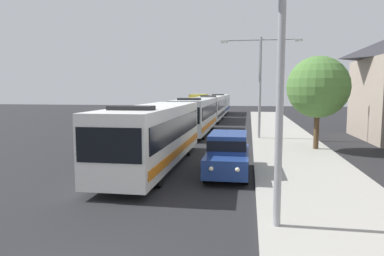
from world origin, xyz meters
The scene contains 9 objects.
bus_lead centered at (-1.30, 11.59, 1.69)m, with size 2.58×11.81×3.21m.
bus_second_in_line centered at (-1.30, 25.07, 1.69)m, with size 2.58×11.29×3.21m.
bus_middle centered at (-1.30, 38.11, 1.69)m, with size 2.58×11.38×3.21m.
bus_fourth_in_line centered at (-1.30, 50.66, 1.69)m, with size 2.58×11.10×3.21m.
white_suv centered at (2.40, 10.47, 1.03)m, with size 1.86×4.82×1.90m.
box_truck_oncoming centered at (-4.60, 49.56, 1.71)m, with size 2.35×7.66×3.15m.
streetlamp_near centered at (4.10, 4.26, 5.41)m, with size 5.43×0.28×8.70m.
streetlamp_mid centered at (4.10, 22.14, 4.88)m, with size 6.04×0.28×7.63m.
roadside_tree centered at (7.50, 17.55, 4.00)m, with size 3.82×3.82×5.77m.
Camera 1 is at (3.30, -5.24, 3.84)m, focal length 32.84 mm.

